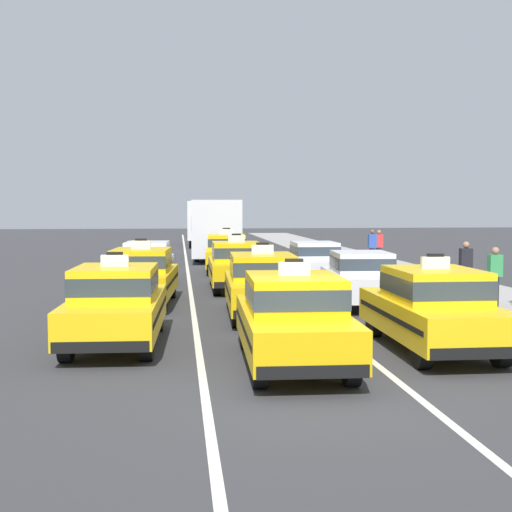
{
  "coord_description": "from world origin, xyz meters",
  "views": [
    {
      "loc": [
        -1.98,
        -10.59,
        2.89
      ],
      "look_at": [
        0.48,
        11.19,
        1.3
      ],
      "focal_mm": 47.97,
      "sensor_mm": 36.0,
      "label": 1
    }
  ],
  "objects_px": {
    "fire_hydrant": "(477,297)",
    "pedestrian_near_crosswalk": "(379,247)",
    "taxi_left_second": "(142,275)",
    "sedan_right_third": "(314,261)",
    "pedestrian_far_corner": "(466,269)",
    "taxi_center_fourth": "(226,252)",
    "pedestrian_mid_block": "(372,248)",
    "taxi_right_nearest": "(433,307)",
    "sedan_left_third": "(147,261)",
    "box_truck_center_sixth": "(205,222)",
    "bus_center_fifth": "(215,225)",
    "sedan_right_second": "(361,277)",
    "pedestrian_by_storefront": "(495,276)",
    "taxi_center_third": "(236,265)",
    "taxi_center_second": "(262,284)",
    "taxi_center_nearest": "(293,318)",
    "taxi_left_nearest": "(116,304)"
  },
  "relations": [
    {
      "from": "taxi_right_nearest",
      "to": "sedan_left_third",
      "type": "bearing_deg",
      "value": 116.05
    },
    {
      "from": "taxi_left_nearest",
      "to": "taxi_center_nearest",
      "type": "height_order",
      "value": "same"
    },
    {
      "from": "taxi_right_nearest",
      "to": "sedan_right_second",
      "type": "distance_m",
      "value": 6.25
    },
    {
      "from": "bus_center_fifth",
      "to": "sedan_right_second",
      "type": "bearing_deg",
      "value": -80.79
    },
    {
      "from": "taxi_left_second",
      "to": "taxi_right_nearest",
      "type": "distance_m",
      "value": 9.39
    },
    {
      "from": "taxi_left_second",
      "to": "sedan_right_third",
      "type": "bearing_deg",
      "value": 38.06
    },
    {
      "from": "taxi_center_second",
      "to": "pedestrian_near_crosswalk",
      "type": "xyz_separation_m",
      "value": [
        7.23,
        13.77,
        0.09
      ]
    },
    {
      "from": "bus_center_fifth",
      "to": "fire_hydrant",
      "type": "height_order",
      "value": "bus_center_fifth"
    },
    {
      "from": "taxi_center_second",
      "to": "fire_hydrant",
      "type": "distance_m",
      "value": 5.58
    },
    {
      "from": "taxi_center_second",
      "to": "taxi_center_third",
      "type": "height_order",
      "value": "same"
    },
    {
      "from": "sedan_right_third",
      "to": "pedestrian_far_corner",
      "type": "bearing_deg",
      "value": -55.71
    },
    {
      "from": "taxi_center_nearest",
      "to": "taxi_center_second",
      "type": "bearing_deg",
      "value": 88.89
    },
    {
      "from": "bus_center_fifth",
      "to": "pedestrian_mid_block",
      "type": "relative_size",
      "value": 6.68
    },
    {
      "from": "taxi_center_second",
      "to": "box_truck_center_sixth",
      "type": "bearing_deg",
      "value": 90.46
    },
    {
      "from": "taxi_center_nearest",
      "to": "pedestrian_near_crosswalk",
      "type": "relative_size",
      "value": 2.81
    },
    {
      "from": "sedan_right_second",
      "to": "fire_hydrant",
      "type": "height_order",
      "value": "sedan_right_second"
    },
    {
      "from": "box_truck_center_sixth",
      "to": "pedestrian_by_storefront",
      "type": "xyz_separation_m",
      "value": [
        6.7,
        -32.13,
        -0.8
      ]
    },
    {
      "from": "bus_center_fifth",
      "to": "pedestrian_far_corner",
      "type": "distance_m",
      "value": 20.44
    },
    {
      "from": "taxi_center_nearest",
      "to": "bus_center_fifth",
      "type": "bearing_deg",
      "value": 89.98
    },
    {
      "from": "pedestrian_by_storefront",
      "to": "sedan_right_third",
      "type": "bearing_deg",
      "value": 116.54
    },
    {
      "from": "taxi_center_third",
      "to": "bus_center_fifth",
      "type": "distance_m",
      "value": 15.51
    },
    {
      "from": "taxi_center_second",
      "to": "taxi_center_fourth",
      "type": "relative_size",
      "value": 1.0
    },
    {
      "from": "taxi_center_third",
      "to": "taxi_left_second",
      "type": "bearing_deg",
      "value": -132.21
    },
    {
      "from": "taxi_center_second",
      "to": "taxi_right_nearest",
      "type": "relative_size",
      "value": 1.01
    },
    {
      "from": "pedestrian_near_crosswalk",
      "to": "pedestrian_far_corner",
      "type": "relative_size",
      "value": 0.97
    },
    {
      "from": "taxi_left_second",
      "to": "fire_hydrant",
      "type": "xyz_separation_m",
      "value": [
        8.75,
        -3.4,
        -0.33
      ]
    },
    {
      "from": "sedan_right_third",
      "to": "taxi_left_nearest",
      "type": "bearing_deg",
      "value": -120.6
    },
    {
      "from": "sedan_left_third",
      "to": "box_truck_center_sixth",
      "type": "relative_size",
      "value": 0.62
    },
    {
      "from": "pedestrian_by_storefront",
      "to": "fire_hydrant",
      "type": "xyz_separation_m",
      "value": [
        -0.93,
        -0.97,
        -0.43
      ]
    },
    {
      "from": "taxi_right_nearest",
      "to": "pedestrian_by_storefront",
      "type": "relative_size",
      "value": 2.8
    },
    {
      "from": "fire_hydrant",
      "to": "pedestrian_by_storefront",
      "type": "bearing_deg",
      "value": 46.2
    },
    {
      "from": "taxi_center_fourth",
      "to": "taxi_left_second",
      "type": "bearing_deg",
      "value": -107.91
    },
    {
      "from": "bus_center_fifth",
      "to": "box_truck_center_sixth",
      "type": "xyz_separation_m",
      "value": [
        -0.16,
        10.86,
        -0.04
      ]
    },
    {
      "from": "taxi_center_nearest",
      "to": "sedan_right_third",
      "type": "relative_size",
      "value": 1.06
    },
    {
      "from": "fire_hydrant",
      "to": "pedestrian_near_crosswalk",
      "type": "bearing_deg",
      "value": 83.27
    },
    {
      "from": "pedestrian_mid_block",
      "to": "pedestrian_near_crosswalk",
      "type": "bearing_deg",
      "value": 55.61
    },
    {
      "from": "taxi_center_third",
      "to": "pedestrian_by_storefront",
      "type": "bearing_deg",
      "value": -41.2
    },
    {
      "from": "sedan_right_second",
      "to": "pedestrian_mid_block",
      "type": "relative_size",
      "value": 2.61
    },
    {
      "from": "taxi_center_second",
      "to": "pedestrian_near_crosswalk",
      "type": "relative_size",
      "value": 2.81
    },
    {
      "from": "pedestrian_far_corner",
      "to": "fire_hydrant",
      "type": "height_order",
      "value": "pedestrian_far_corner"
    },
    {
      "from": "taxi_left_second",
      "to": "bus_center_fifth",
      "type": "height_order",
      "value": "bus_center_fifth"
    },
    {
      "from": "sedan_right_third",
      "to": "pedestrian_by_storefront",
      "type": "xyz_separation_m",
      "value": [
        3.59,
        -7.19,
        0.13
      ]
    },
    {
      "from": "taxi_center_nearest",
      "to": "bus_center_fifth",
      "type": "relative_size",
      "value": 0.41
    },
    {
      "from": "bus_center_fifth",
      "to": "taxi_left_second",
      "type": "bearing_deg",
      "value": -99.48
    },
    {
      "from": "pedestrian_near_crosswalk",
      "to": "pedestrian_far_corner",
      "type": "xyz_separation_m",
      "value": [
        -0.79,
        -11.69,
        0.04
      ]
    },
    {
      "from": "pedestrian_by_storefront",
      "to": "sedan_right_second",
      "type": "bearing_deg",
      "value": 155.06
    },
    {
      "from": "taxi_center_second",
      "to": "pedestrian_by_storefront",
      "type": "relative_size",
      "value": 2.82
    },
    {
      "from": "pedestrian_far_corner",
      "to": "sedan_left_third",
      "type": "bearing_deg",
      "value": 148.06
    },
    {
      "from": "taxi_center_nearest",
      "to": "box_truck_center_sixth",
      "type": "relative_size",
      "value": 0.65
    },
    {
      "from": "taxi_right_nearest",
      "to": "pedestrian_by_storefront",
      "type": "distance_m",
      "value": 5.89
    }
  ]
}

